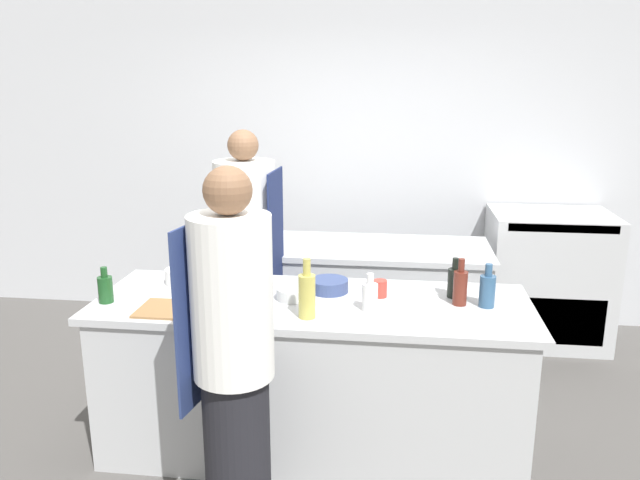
{
  "coord_description": "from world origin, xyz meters",
  "views": [
    {
      "loc": [
        0.44,
        -3.17,
        2.07
      ],
      "look_at": [
        0.0,
        0.35,
        1.14
      ],
      "focal_mm": 35.0,
      "sensor_mm": 36.0,
      "label": 1
    }
  ],
  "objects_px": {
    "bottle_vinegar": "(307,294)",
    "bowl_wooden_salad": "(329,285)",
    "chef_at_stove": "(247,264)",
    "chef_at_prep_near": "(233,360)",
    "bottle_olive_oil": "(370,296)",
    "oven_range": "(547,278)",
    "bottle_wine": "(487,290)",
    "bowl_prep_small": "(293,293)",
    "bowl_mixing_large": "(182,276)",
    "cup": "(380,289)",
    "bowl_ceramic_blue": "(236,289)",
    "bottle_water": "(460,287)",
    "bottle_cooking_oil": "(105,288)",
    "bottle_sauce": "(454,282)"
  },
  "relations": [
    {
      "from": "bottle_vinegar",
      "to": "bowl_wooden_salad",
      "type": "xyz_separation_m",
      "value": [
        0.07,
        0.4,
        -0.09
      ]
    },
    {
      "from": "chef_at_stove",
      "to": "cup",
      "type": "distance_m",
      "value": 1.06
    },
    {
      "from": "bottle_vinegar",
      "to": "bowl_ceramic_blue",
      "type": "bearing_deg",
      "value": 145.15
    },
    {
      "from": "cup",
      "to": "bowl_prep_small",
      "type": "bearing_deg",
      "value": -168.38
    },
    {
      "from": "bottle_cooking_oil",
      "to": "chef_at_stove",
      "type": "bearing_deg",
      "value": 55.55
    },
    {
      "from": "chef_at_prep_near",
      "to": "bottle_olive_oil",
      "type": "bearing_deg",
      "value": -32.27
    },
    {
      "from": "bottle_vinegar",
      "to": "bowl_prep_small",
      "type": "xyz_separation_m",
      "value": [
        -0.11,
        0.26,
        -0.09
      ]
    },
    {
      "from": "bottle_olive_oil",
      "to": "cup",
      "type": "relative_size",
      "value": 2.11
    },
    {
      "from": "bottle_water",
      "to": "cup",
      "type": "relative_size",
      "value": 2.68
    },
    {
      "from": "oven_range",
      "to": "chef_at_prep_near",
      "type": "relative_size",
      "value": 0.61
    },
    {
      "from": "oven_range",
      "to": "cup",
      "type": "relative_size",
      "value": 10.98
    },
    {
      "from": "chef_at_prep_near",
      "to": "bottle_sauce",
      "type": "xyz_separation_m",
      "value": [
        1.02,
        0.87,
        0.11
      ]
    },
    {
      "from": "chef_at_prep_near",
      "to": "bottle_olive_oil",
      "type": "relative_size",
      "value": 8.57
    },
    {
      "from": "chef_at_stove",
      "to": "bottle_vinegar",
      "type": "distance_m",
      "value": 1.07
    },
    {
      "from": "oven_range",
      "to": "bowl_ceramic_blue",
      "type": "relative_size",
      "value": 4.54
    },
    {
      "from": "bottle_olive_oil",
      "to": "bottle_water",
      "type": "height_order",
      "value": "bottle_water"
    },
    {
      "from": "bottle_water",
      "to": "bowl_wooden_salad",
      "type": "height_order",
      "value": "bottle_water"
    },
    {
      "from": "bowl_wooden_salad",
      "to": "bottle_vinegar",
      "type": "bearing_deg",
      "value": -99.52
    },
    {
      "from": "bowl_prep_small",
      "to": "chef_at_stove",
      "type": "bearing_deg",
      "value": 122.31
    },
    {
      "from": "oven_range",
      "to": "bottle_wine",
      "type": "height_order",
      "value": "bottle_wine"
    },
    {
      "from": "bottle_olive_oil",
      "to": "bottle_wine",
      "type": "distance_m",
      "value": 0.63
    },
    {
      "from": "bottle_olive_oil",
      "to": "bowl_ceramic_blue",
      "type": "bearing_deg",
      "value": 167.1
    },
    {
      "from": "bottle_water",
      "to": "bowl_prep_small",
      "type": "relative_size",
      "value": 1.36
    },
    {
      "from": "cup",
      "to": "bottle_water",
      "type": "bearing_deg",
      "value": -9.33
    },
    {
      "from": "bowl_mixing_large",
      "to": "bowl_wooden_salad",
      "type": "bearing_deg",
      "value": -2.43
    },
    {
      "from": "oven_range",
      "to": "bowl_mixing_large",
      "type": "bearing_deg",
      "value": -147.95
    },
    {
      "from": "bottle_cooking_oil",
      "to": "bowl_prep_small",
      "type": "xyz_separation_m",
      "value": [
        1.0,
        0.17,
        -0.05
      ]
    },
    {
      "from": "bowl_wooden_salad",
      "to": "bottle_cooking_oil",
      "type": "bearing_deg",
      "value": -164.74
    },
    {
      "from": "bowl_wooden_salad",
      "to": "cup",
      "type": "distance_m",
      "value": 0.29
    },
    {
      "from": "bottle_vinegar",
      "to": "bowl_wooden_salad",
      "type": "bearing_deg",
      "value": 80.48
    },
    {
      "from": "bottle_olive_oil",
      "to": "bowl_ceramic_blue",
      "type": "distance_m",
      "value": 0.78
    },
    {
      "from": "bottle_vinegar",
      "to": "bowl_prep_small",
      "type": "relative_size",
      "value": 1.66
    },
    {
      "from": "bottle_olive_oil",
      "to": "bottle_cooking_oil",
      "type": "distance_m",
      "value": 1.42
    },
    {
      "from": "chef_at_prep_near",
      "to": "bottle_cooking_oil",
      "type": "xyz_separation_m",
      "value": [
        -0.85,
        0.56,
        0.1
      ]
    },
    {
      "from": "bottle_wine",
      "to": "bowl_mixing_large",
      "type": "bearing_deg",
      "value": 174.34
    },
    {
      "from": "chef_at_prep_near",
      "to": "bowl_wooden_salad",
      "type": "distance_m",
      "value": 0.94
    },
    {
      "from": "chef_at_stove",
      "to": "bottle_vinegar",
      "type": "bearing_deg",
      "value": 32.6
    },
    {
      "from": "bowl_mixing_large",
      "to": "cup",
      "type": "distance_m",
      "value": 1.17
    },
    {
      "from": "chef_at_stove",
      "to": "bottle_water",
      "type": "distance_m",
      "value": 1.47
    },
    {
      "from": "oven_range",
      "to": "bowl_mixing_large",
      "type": "height_order",
      "value": "oven_range"
    },
    {
      "from": "bowl_ceramic_blue",
      "to": "cup",
      "type": "distance_m",
      "value": 0.8
    },
    {
      "from": "bottle_olive_oil",
      "to": "bowl_mixing_large",
      "type": "relative_size",
      "value": 1.06
    },
    {
      "from": "chef_at_stove",
      "to": "bottle_vinegar",
      "type": "height_order",
      "value": "chef_at_stove"
    },
    {
      "from": "oven_range",
      "to": "bowl_wooden_salad",
      "type": "bearing_deg",
      "value": -134.99
    },
    {
      "from": "bottle_olive_oil",
      "to": "bottle_vinegar",
      "type": "xyz_separation_m",
      "value": [
        -0.31,
        -0.14,
        0.04
      ]
    },
    {
      "from": "bowl_ceramic_blue",
      "to": "bowl_mixing_large",
      "type": "bearing_deg",
      "value": 160.2
    },
    {
      "from": "chef_at_prep_near",
      "to": "bowl_prep_small",
      "type": "height_order",
      "value": "chef_at_prep_near"
    },
    {
      "from": "bowl_prep_small",
      "to": "bottle_wine",
      "type": "bearing_deg",
      "value": 0.76
    },
    {
      "from": "oven_range",
      "to": "bottle_wine",
      "type": "xyz_separation_m",
      "value": [
        -0.72,
        -1.7,
        0.46
      ]
    },
    {
      "from": "cup",
      "to": "bowl_mixing_large",
      "type": "bearing_deg",
      "value": 175.63
    }
  ]
}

